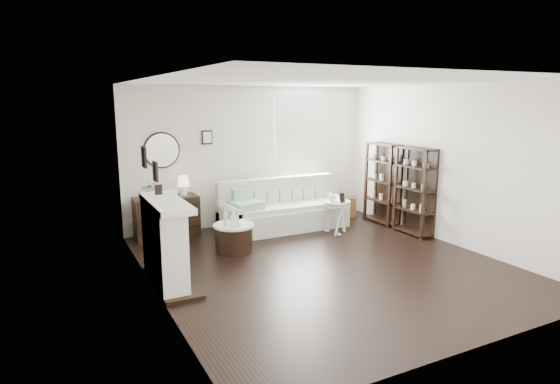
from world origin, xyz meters
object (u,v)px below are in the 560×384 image
dresser (167,217)px  pedestal_table (337,204)px  sofa (282,212)px  drum_table (234,238)px

dresser → pedestal_table: size_ratio=1.82×
dresser → pedestal_table: (2.86, -1.17, 0.19)m
sofa → dresser: sofa is taller
drum_table → sofa: bearing=33.6°
dresser → drum_table: dresser is taller
drum_table → pedestal_table: size_ratio=1.08×
pedestal_table → sofa: bearing=133.2°
drum_table → pedestal_table: (2.08, 0.12, 0.33)m
pedestal_table → drum_table: bearing=-176.7°
sofa → dresser: bearing=169.5°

